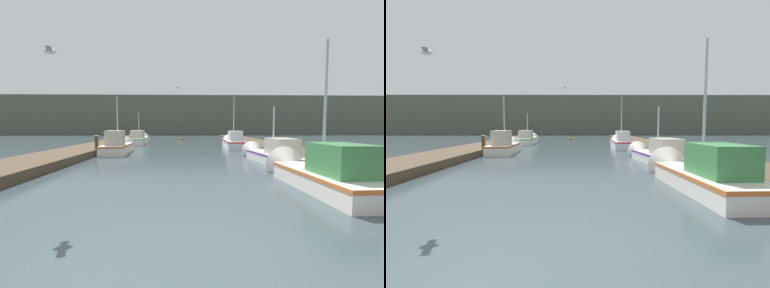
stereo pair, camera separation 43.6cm
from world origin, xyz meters
TOP-DOWN VIEW (x-y plane):
  - ground_plane at (0.00, 0.00)m, footprint 200.00×200.00m
  - dock_left at (-6.83, 16.00)m, footprint 2.90×40.00m
  - dock_right at (6.83, 16.00)m, footprint 2.90×40.00m
  - distant_shore_ridge at (0.00, 57.02)m, footprint 120.00×16.00m
  - fishing_boat_0 at (4.17, 4.78)m, footprint 1.79×5.21m
  - fishing_boat_1 at (4.48, 10.01)m, footprint 1.86×5.93m
  - fishing_boat_2 at (-4.45, 14.58)m, footprint 1.70×4.85m
  - fishing_boat_3 at (4.21, 18.63)m, footprint 1.78×5.73m
  - fishing_boat_4 at (-4.55, 23.52)m, footprint 1.75×6.55m
  - mooring_piling_0 at (-5.50, 13.33)m, footprint 0.25×0.25m
  - channel_buoy at (-0.33, 30.43)m, footprint 0.45×0.45m
  - seagull_lead at (-3.21, 3.38)m, footprint 0.31×0.56m
  - seagull_1 at (-0.43, 17.06)m, footprint 0.29×0.56m

SIDE VIEW (x-z plane):
  - ground_plane at x=0.00m, z-range 0.00..0.00m
  - channel_buoy at x=-0.33m, z-range -0.34..0.61m
  - dock_left at x=-6.83m, z-range 0.00..0.38m
  - dock_right at x=6.83m, z-range 0.00..0.38m
  - fishing_boat_1 at x=4.48m, z-range -1.23..2.01m
  - fishing_boat_0 at x=4.17m, z-range -1.99..2.87m
  - fishing_boat_4 at x=-4.55m, z-range -1.30..2.20m
  - fishing_boat_3 at x=4.21m, z-range -1.83..2.76m
  - fishing_boat_2 at x=-4.45m, z-range -1.64..2.61m
  - mooring_piling_0 at x=-5.50m, z-range 0.01..1.27m
  - seagull_lead at x=-3.21m, z-range 3.60..3.72m
  - distant_shore_ridge at x=0.00m, z-range 0.00..7.99m
  - seagull_1 at x=-0.43m, z-range 4.71..4.83m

